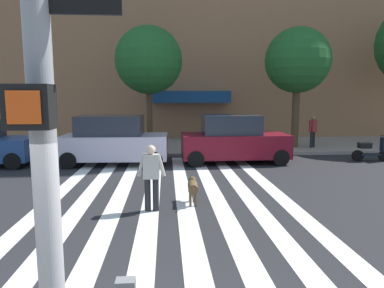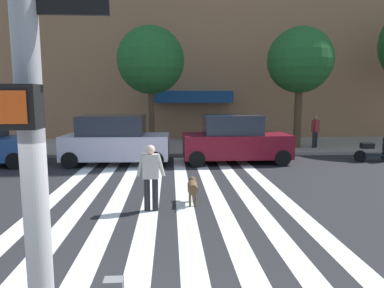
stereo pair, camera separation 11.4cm
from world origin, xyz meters
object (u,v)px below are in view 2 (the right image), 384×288
object	(u,v)px
parked_car_third_in_line	(235,140)
pedestrian_bystander	(315,130)
dog_on_leash	(193,187)
street_tree_middle	(300,61)
parked_car_behind_first	(115,141)
pedestrian_dog_walker	(151,174)
parked_scooter	(374,151)
street_tree_nearest	(151,61)

from	to	relation	value
parked_car_third_in_line	pedestrian_bystander	world-z (taller)	parked_car_third_in_line
parked_car_third_in_line	dog_on_leash	xyz separation A→B (m)	(-2.15, -5.52, -0.51)
street_tree_middle	parked_car_third_in_line	bearing A→B (deg)	-140.59
parked_car_behind_first	street_tree_middle	world-z (taller)	street_tree_middle
pedestrian_dog_walker	parked_car_behind_first	bearing A→B (deg)	106.43
parked_car_third_in_line	parked_scooter	distance (m)	6.04
parked_scooter	street_tree_middle	bearing A→B (deg)	123.06
street_tree_nearest	pedestrian_bystander	size ratio (longest dim) A/B	3.71
parked_scooter	pedestrian_dog_walker	bearing A→B (deg)	-147.43
street_tree_nearest	pedestrian_bystander	world-z (taller)	street_tree_nearest
street_tree_middle	pedestrian_dog_walker	distance (m)	12.17
street_tree_middle	pedestrian_dog_walker	xyz separation A→B (m)	(-7.06, -9.22, -3.64)
street_tree_nearest	dog_on_leash	xyz separation A→B (m)	(1.51, -8.82, -4.10)
street_tree_nearest	parked_scooter	bearing A→B (deg)	-19.65
parked_car_third_in_line	pedestrian_dog_walker	bearing A→B (deg)	-117.88
parked_car_third_in_line	dog_on_leash	size ratio (longest dim) A/B	4.49
street_tree_nearest	dog_on_leash	size ratio (longest dim) A/B	6.14
parked_scooter	pedestrian_dog_walker	xyz separation A→B (m)	(-9.22, -5.89, 0.45)
parked_car_third_in_line	parked_car_behind_first	bearing A→B (deg)	179.97
street_tree_nearest	pedestrian_bystander	xyz separation A→B (m)	(8.41, -0.31, -3.46)
street_tree_nearest	pedestrian_dog_walker	distance (m)	10.03
pedestrian_dog_walker	pedestrian_bystander	world-z (taller)	pedestrian_bystander
parked_scooter	street_tree_nearest	xyz separation A→B (m)	(-9.68, 3.46, 4.06)
parked_scooter	street_tree_nearest	distance (m)	11.05
parked_car_behind_first	street_tree_middle	bearing A→B (deg)	19.69
street_tree_nearest	street_tree_middle	world-z (taller)	street_tree_middle
parked_car_third_in_line	parked_scooter	world-z (taller)	parked_car_third_in_line
pedestrian_dog_walker	dog_on_leash	size ratio (longest dim) A/B	1.66
parked_scooter	street_tree_middle	distance (m)	5.70
parked_car_third_in_line	pedestrian_bystander	distance (m)	5.61
parked_car_third_in_line	street_tree_middle	size ratio (longest dim) A/B	0.73
parked_car_behind_first	parked_scooter	bearing A→B (deg)	-0.85
parked_car_behind_first	street_tree_middle	xyz separation A→B (m)	(8.84, 3.16, 3.58)
parked_scooter	street_tree_nearest	world-z (taller)	street_tree_nearest
dog_on_leash	pedestrian_bystander	distance (m)	10.97
parked_car_third_in_line	pedestrian_dog_walker	distance (m)	6.85
parked_car_third_in_line	street_tree_middle	world-z (taller)	street_tree_middle
street_tree_middle	dog_on_leash	distance (m)	11.34
parked_car_behind_first	pedestrian_dog_walker	size ratio (longest dim) A/B	2.65
parked_scooter	pedestrian_bystander	size ratio (longest dim) A/B	1.00
parked_car_third_in_line	pedestrian_dog_walker	world-z (taller)	parked_car_third_in_line
street_tree_middle	pedestrian_bystander	world-z (taller)	street_tree_middle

